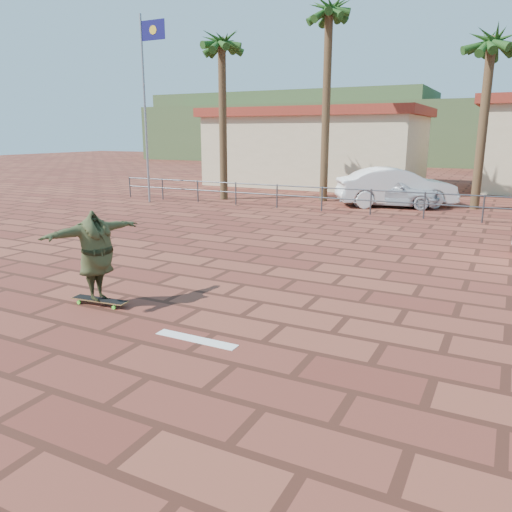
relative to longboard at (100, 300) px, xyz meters
The scene contains 14 objects.
ground 1.91m from the longboard, 20.53° to the left, with size 120.00×120.00×0.00m, color brown.
paint_stripe 2.55m from the longboard, 12.02° to the right, with size 1.40×0.22×0.01m, color white.
guardrail 12.81m from the longboard, 81.96° to the left, with size 24.06×0.06×1.00m.
flagpole 14.91m from the longboard, 124.71° to the left, with size 1.30×0.10×8.00m.
palm_far_left 16.70m from the longboard, 111.95° to the left, with size 2.40×2.40×8.25m.
palm_left 17.57m from the longboard, 94.42° to the left, with size 2.40×2.40×9.45m.
palm_center 18.13m from the longboard, 71.89° to the left, with size 2.40×2.40×7.75m.
building_west 23.16m from the longboard, 100.52° to the left, with size 12.60×7.60×4.50m.
hill_front 50.78m from the longboard, 87.98° to the left, with size 70.00×18.00×6.00m, color #384C28.
hill_back 60.29m from the longboard, 109.63° to the left, with size 35.00×14.00×8.00m, color #384C28.
longboard is the anchor object (origin of this frame).
skateboarder 0.85m from the longboard, 153.43° to the right, with size 2.04×0.55×1.66m, color #373C20.
car_silver 15.31m from the longboard, 82.74° to the left, with size 1.65×4.11×1.40m, color silver.
car_white 15.68m from the longboard, 82.19° to the left, with size 1.74×5.00×1.65m, color white.
Camera 1 is at (4.79, -7.17, 3.12)m, focal length 35.00 mm.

